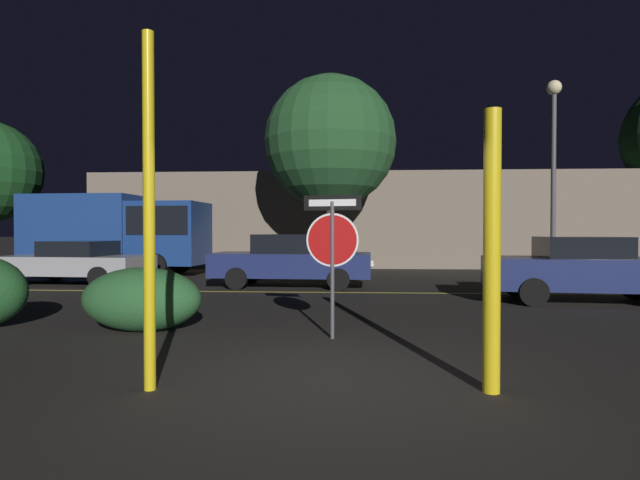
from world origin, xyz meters
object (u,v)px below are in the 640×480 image
(yellow_pole_left, at_px, (149,212))
(yellow_pole_right, at_px, (492,251))
(passing_car_2, at_px, (291,261))
(passing_car_1, at_px, (76,262))
(street_lamp, at_px, (554,146))
(delivery_truck, at_px, (121,230))
(hedge_bush_1, at_px, (142,299))
(tree_0, at_px, (330,142))
(stop_sign, at_px, (332,239))
(passing_car_3, at_px, (586,269))

(yellow_pole_left, xyz_separation_m, yellow_pole_right, (3.37, 0.13, -0.39))
(yellow_pole_left, distance_m, passing_car_2, 9.36)
(yellow_pole_right, bearing_deg, passing_car_2, 108.53)
(passing_car_1, height_order, street_lamp, street_lamp)
(passing_car_1, bearing_deg, delivery_truck, 5.80)
(hedge_bush_1, relative_size, delivery_truck, 0.29)
(yellow_pole_right, height_order, street_lamp, street_lamp)
(yellow_pole_right, relative_size, hedge_bush_1, 1.46)
(yellow_pole_left, relative_size, tree_0, 0.49)
(yellow_pole_left, xyz_separation_m, passing_car_2, (0.30, 9.30, -1.03))
(yellow_pole_right, height_order, tree_0, tree_0)
(yellow_pole_right, height_order, delivery_truck, delivery_truck)
(passing_car_2, distance_m, tree_0, 5.76)
(hedge_bush_1, xyz_separation_m, passing_car_1, (-4.92, 6.78, 0.16))
(street_lamp, relative_size, tree_0, 0.92)
(yellow_pole_right, bearing_deg, hedge_bush_1, 149.76)
(stop_sign, xyz_separation_m, street_lamp, (7.02, 9.77, 2.97))
(passing_car_1, height_order, passing_car_3, passing_car_3)
(delivery_truck, bearing_deg, street_lamp, 90.79)
(yellow_pole_right, relative_size, passing_car_1, 0.62)
(stop_sign, distance_m, street_lamp, 12.39)
(passing_car_1, relative_size, delivery_truck, 0.69)
(passing_car_1, height_order, delivery_truck, delivery_truck)
(hedge_bush_1, bearing_deg, yellow_pole_left, -65.47)
(yellow_pole_left, relative_size, passing_car_2, 0.77)
(street_lamp, height_order, tree_0, tree_0)
(passing_car_1, bearing_deg, street_lamp, -75.96)
(passing_car_3, bearing_deg, street_lamp, 170.64)
(street_lamp, bearing_deg, tree_0, 172.34)
(passing_car_2, bearing_deg, stop_sign, 14.03)
(tree_0, bearing_deg, stop_sign, -87.53)
(hedge_bush_1, height_order, street_lamp, street_lamp)
(hedge_bush_1, distance_m, passing_car_1, 8.38)
(yellow_pole_right, xyz_separation_m, passing_car_3, (3.85, 6.47, -0.65))
(yellow_pole_left, height_order, yellow_pole_right, yellow_pole_left)
(passing_car_2, xyz_separation_m, passing_car_3, (6.93, -2.70, -0.01))
(tree_0, bearing_deg, passing_car_3, -48.17)
(passing_car_1, bearing_deg, yellow_pole_left, -143.05)
(yellow_pole_right, distance_m, delivery_truck, 15.92)
(yellow_pole_right, distance_m, passing_car_3, 7.56)
(hedge_bush_1, bearing_deg, tree_0, 76.16)
(stop_sign, bearing_deg, tree_0, 102.58)
(passing_car_1, relative_size, street_lamp, 0.67)
(passing_car_1, distance_m, delivery_truck, 3.26)
(stop_sign, xyz_separation_m, tree_0, (-0.47, 10.78, 3.34))
(hedge_bush_1, height_order, tree_0, tree_0)
(passing_car_2, bearing_deg, tree_0, 168.53)
(delivery_truck, distance_m, tree_0, 8.23)
(yellow_pole_right, distance_m, tree_0, 13.74)
(hedge_bush_1, distance_m, delivery_truck, 11.16)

